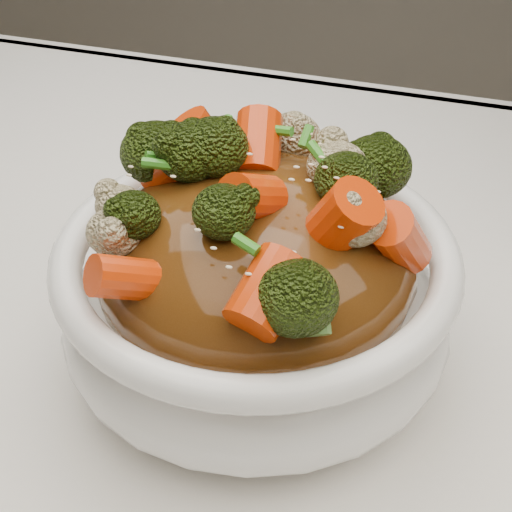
% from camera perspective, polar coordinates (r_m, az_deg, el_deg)
% --- Properties ---
extents(tablecloth, '(1.20, 0.80, 0.04)m').
position_cam_1_polar(tablecloth, '(0.52, 0.20, -8.21)').
color(tablecloth, white).
rests_on(tablecloth, dining_table).
extents(bowl, '(0.25, 0.25, 0.09)m').
position_cam_1_polar(bowl, '(0.47, 0.00, -3.39)').
color(bowl, white).
rests_on(bowl, tablecloth).
extents(sauce_base, '(0.20, 0.20, 0.10)m').
position_cam_1_polar(sauce_base, '(0.45, 0.00, -0.33)').
color(sauce_base, '#4E2A0D').
rests_on(sauce_base, bowl).
extents(carrots, '(0.20, 0.20, 0.05)m').
position_cam_1_polar(carrots, '(0.41, 0.00, 7.06)').
color(carrots, red).
rests_on(carrots, sauce_base).
extents(broccoli, '(0.20, 0.20, 0.05)m').
position_cam_1_polar(broccoli, '(0.41, 0.00, 6.93)').
color(broccoli, black).
rests_on(broccoli, sauce_base).
extents(cauliflower, '(0.20, 0.20, 0.04)m').
position_cam_1_polar(cauliflower, '(0.41, 0.00, 6.68)').
color(cauliflower, '#CCBB8B').
rests_on(cauliflower, sauce_base).
extents(scallions, '(0.15, 0.15, 0.02)m').
position_cam_1_polar(scallions, '(0.41, 0.00, 7.19)').
color(scallions, '#33861F').
rests_on(scallions, sauce_base).
extents(sesame_seeds, '(0.18, 0.18, 0.01)m').
position_cam_1_polar(sesame_seeds, '(0.41, 0.00, 7.19)').
color(sesame_seeds, beige).
rests_on(sesame_seeds, sauce_base).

